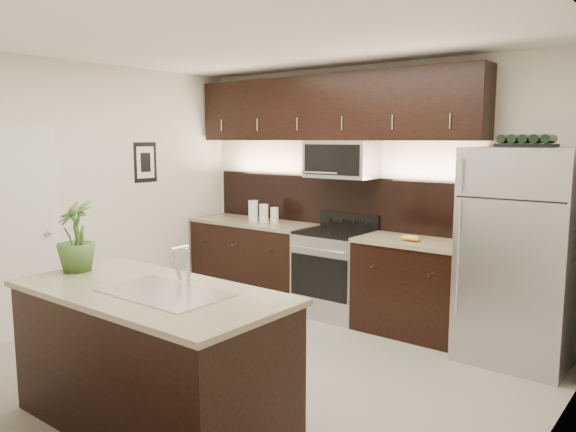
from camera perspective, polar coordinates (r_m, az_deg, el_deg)
name	(u,v)px	position (r m, az deg, el deg)	size (l,w,h in m)	color
ground	(248,370)	(4.88, -4.06, -15.29)	(4.50, 4.50, 0.00)	gray
room_walls	(233,167)	(4.54, -5.63, 5.01)	(4.52, 4.02, 2.71)	silver
counter_run	(319,270)	(6.27, 3.20, -5.52)	(3.51, 0.65, 0.94)	black
upper_fixtures	(330,118)	(6.21, 4.30, 9.87)	(3.49, 0.40, 1.66)	black
island	(152,357)	(3.96, -13.69, -13.76)	(1.96, 0.96, 0.94)	black
sink_faucet	(165,290)	(3.71, -12.36, -7.36)	(0.84, 0.50, 0.28)	silver
refrigerator	(520,255)	(5.23, 22.51, -3.72)	(0.89, 0.80, 1.85)	#B2B2B7
wine_rack	(527,141)	(5.13, 23.08, 7.00)	(0.46, 0.28, 0.11)	black
plant	(76,236)	(4.44, -20.75, -1.95)	(0.29, 0.29, 0.52)	#3B5E25
canisters	(261,213)	(6.65, -2.74, 0.35)	(0.37, 0.19, 0.25)	silver
french_press	(459,234)	(5.38, 16.98, -1.74)	(0.11, 0.11, 0.31)	silver
bananas	(407,237)	(5.56, 11.96, -2.14)	(0.19, 0.14, 0.06)	gold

